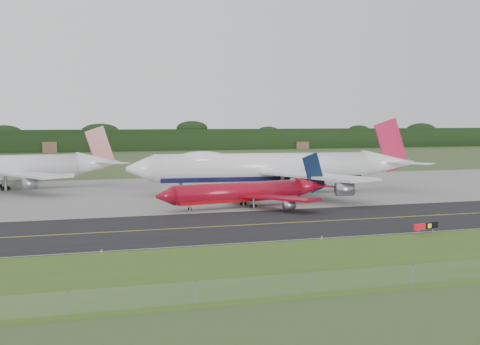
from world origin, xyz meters
name	(u,v)px	position (x,y,z in m)	size (l,w,h in m)	color
ground	(292,219)	(0.00, 0.00, 0.00)	(600.00, 600.00, 0.00)	#324D23
grass_verge	(397,257)	(0.00, -35.00, 0.01)	(400.00, 30.00, 0.01)	#38601C
taxiway	(301,222)	(0.00, -4.00, 0.01)	(400.00, 32.00, 0.02)	black
apron	(214,190)	(0.00, 51.00, 0.01)	(400.00, 78.00, 0.01)	gray
taxiway_centreline	(301,222)	(0.00, -4.00, 0.03)	(400.00, 0.40, 0.00)	gold
taxiway_edge_line	(342,237)	(0.00, -19.50, 0.03)	(400.00, 0.25, 0.00)	silver
perimeter_fence	(460,270)	(0.00, -48.00, 1.10)	(320.00, 0.10, 320.00)	slate
horizon_treeline	(106,141)	(0.00, 273.76, 5.47)	(700.00, 25.00, 12.00)	black
jet_ba_747	(272,167)	(11.85, 40.99, 6.18)	(72.26, 59.51, 18.16)	white
jet_red_737	(248,192)	(-1.98, 18.68, 2.97)	(39.60, 31.87, 10.73)	maroon
jet_star_tail	(3,168)	(-50.35, 69.86, 5.35)	(60.91, 50.64, 16.06)	silver
taxiway_sign	(426,226)	(13.47, -21.31, 1.26)	(5.22, 1.68, 1.79)	slate
edge_marker_left	(101,251)	(-35.94, -20.50, 0.25)	(0.16, 0.16, 0.50)	yellow
edge_marker_center	(322,238)	(-3.82, -20.50, 0.25)	(0.16, 0.16, 0.50)	yellow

